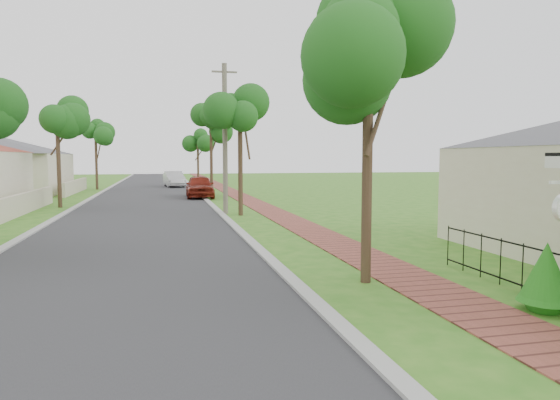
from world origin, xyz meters
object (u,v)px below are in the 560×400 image
object	(u,v)px
parked_car_white	(174,179)
utility_pole	(225,138)
near_tree	(369,57)
parked_car_red	(200,187)

from	to	relation	value
parked_car_white	utility_pole	xyz separation A→B (m)	(1.90, -23.42, 2.90)
near_tree	parked_car_red	bearing A→B (deg)	94.27
parked_car_red	parked_car_white	xyz separation A→B (m)	(-1.40, 13.32, -0.03)
parked_car_red	near_tree	distance (m)	24.50
parked_car_white	near_tree	size ratio (longest dim) A/B	0.73
parked_car_white	near_tree	distance (m)	37.78
parked_car_red	utility_pole	distance (m)	10.51
near_tree	utility_pole	distance (m)	14.11
utility_pole	parked_car_white	bearing A→B (deg)	94.64
parked_car_red	utility_pole	xyz separation A→B (m)	(0.50, -10.10, 2.87)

